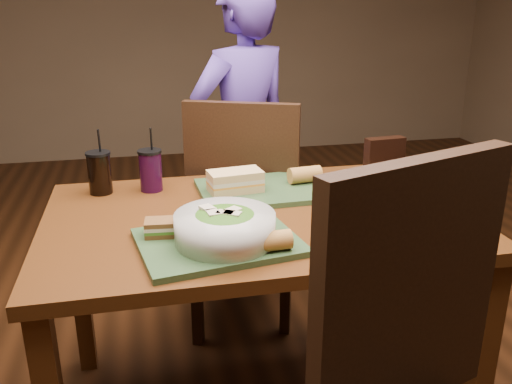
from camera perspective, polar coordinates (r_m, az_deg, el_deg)
dining_table at (r=1.73m, az=0.00°, el=-5.01°), size 1.30×0.85×0.75m
chair_far at (r=2.25m, az=-2.03°, el=-1.57°), size 0.58×0.59×1.02m
diner at (r=2.57m, az=-1.41°, el=5.19°), size 0.64×0.55×1.48m
tray_near at (r=1.48m, az=-4.00°, el=-5.29°), size 0.47×0.38×0.02m
tray_far at (r=1.87m, az=0.53°, el=0.18°), size 0.43×0.34×0.02m
salad_bowl at (r=1.44m, az=-3.29°, el=-3.56°), size 0.27×0.27×0.09m
soup_bowl at (r=1.62m, az=14.35°, el=-2.73°), size 0.20×0.20×0.07m
sandwich_near at (r=1.51m, az=-9.82°, el=-3.70°), size 0.10×0.07×0.04m
sandwich_far at (r=1.83m, az=-2.20°, el=1.17°), size 0.19×0.12×0.07m
baguette_near at (r=1.40m, az=1.61°, el=-5.18°), size 0.11×0.06×0.05m
baguette_far at (r=1.92m, az=5.15°, el=1.83°), size 0.12×0.07×0.06m
cup_cola at (r=1.92m, az=-16.14°, el=1.99°), size 0.08×0.08×0.23m
cup_berry at (r=1.91m, az=-11.03°, el=2.28°), size 0.08×0.08×0.22m
chip_bag at (r=1.95m, az=13.28°, el=2.96°), size 0.14×0.06×0.18m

